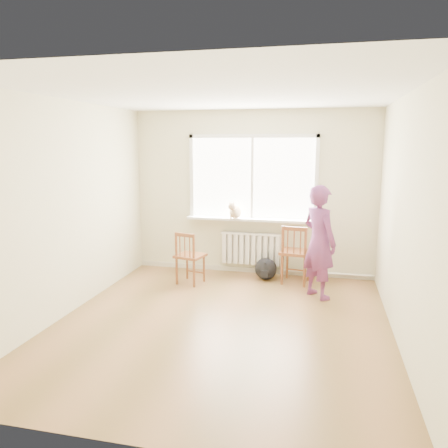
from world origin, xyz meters
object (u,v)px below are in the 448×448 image
Objects in this scene: chair_right at (295,254)px; cat at (235,211)px; chair_left at (189,258)px; person at (319,242)px; backpack at (266,269)px.

chair_right is 2.11× the size of cat.
cat is at bearing -119.57° from chair_left.
cat is at bearing 16.48° from person.
cat is 1.24× the size of backpack.
backpack is (-0.47, 0.10, -0.29)m from chair_right.
backpack is at bearing -3.75° from chair_right.
chair_left is at bearing -118.92° from cat.
chair_left is 2.01m from person.
person is at bearing -170.82° from chair_left.
chair_left is 1.09m from cat.
chair_left is 0.89× the size of chair_right.
chair_left is 2.33× the size of backpack.
chair_right is 0.58× the size of person.
cat reaches higher than chair_right.
cat reaches higher than backpack.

